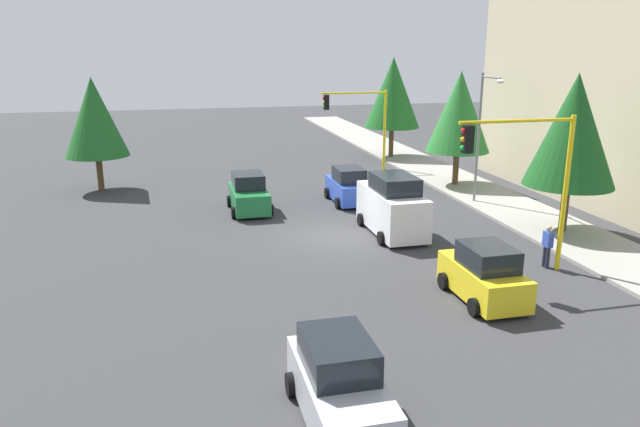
# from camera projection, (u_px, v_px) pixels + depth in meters

# --- Properties ---
(ground_plane) EXTENTS (120.00, 120.00, 0.00)m
(ground_plane) POSITION_uv_depth(u_px,v_px,m) (330.00, 237.00, 27.09)
(ground_plane) COLOR #353538
(sidewalk_kerb) EXTENTS (80.00, 4.00, 0.15)m
(sidewalk_kerb) POSITION_uv_depth(u_px,v_px,m) (486.00, 196.00, 34.13)
(sidewalk_kerb) COLOR gray
(sidewalk_kerb) RESTS_ON ground
(lane_arrow_near) EXTENTS (2.40, 1.10, 1.10)m
(lane_arrow_near) POSITION_uv_depth(u_px,v_px,m) (330.00, 377.00, 15.63)
(lane_arrow_near) COLOR silver
(lane_arrow_near) RESTS_ON ground
(apartment_block) EXTENTS (18.60, 9.30, 12.39)m
(apartment_block) POSITION_uv_depth(u_px,v_px,m) (640.00, 86.00, 32.95)
(apartment_block) COLOR #C6B793
(apartment_block) RESTS_ON ground
(traffic_signal_far_left) EXTENTS (0.36, 4.59, 5.45)m
(traffic_signal_far_left) POSITION_uv_depth(u_px,v_px,m) (359.00, 114.00, 40.43)
(traffic_signal_far_left) COLOR yellow
(traffic_signal_far_left) RESTS_ON ground
(traffic_signal_near_left) EXTENTS (0.36, 4.59, 5.93)m
(traffic_signal_near_left) POSITION_uv_depth(u_px,v_px,m) (526.00, 165.00, 21.65)
(traffic_signal_near_left) COLOR yellow
(traffic_signal_near_left) RESTS_ON ground
(street_lamp_curbside) EXTENTS (2.15, 0.28, 7.00)m
(street_lamp_curbside) POSITION_uv_depth(u_px,v_px,m) (483.00, 125.00, 31.38)
(street_lamp_curbside) COLOR slate
(street_lamp_curbside) RESTS_ON ground
(tree_opposite_side) EXTENTS (3.65, 3.65, 6.64)m
(tree_opposite_side) POSITION_uv_depth(u_px,v_px,m) (94.00, 117.00, 34.64)
(tree_opposite_side) COLOR brown
(tree_opposite_side) RESTS_ON ground
(tree_roadside_near) EXTENTS (3.97, 3.97, 7.24)m
(tree_roadside_near) POSITION_uv_depth(u_px,v_px,m) (573.00, 131.00, 26.32)
(tree_roadside_near) COLOR brown
(tree_roadside_near) RESTS_ON ground
(tree_roadside_mid) EXTENTS (3.81, 3.81, 6.95)m
(tree_roadside_mid) POSITION_uv_depth(u_px,v_px,m) (459.00, 112.00, 35.62)
(tree_roadside_mid) COLOR brown
(tree_roadside_mid) RESTS_ON ground
(tree_roadside_far) EXTENTS (4.13, 4.13, 7.54)m
(tree_roadside_far) POSITION_uv_depth(u_px,v_px,m) (393.00, 93.00, 44.75)
(tree_roadside_far) COLOR brown
(tree_roadside_far) RESTS_ON ground
(delivery_van_white) EXTENTS (4.80, 2.22, 2.77)m
(delivery_van_white) POSITION_uv_depth(u_px,v_px,m) (392.00, 206.00, 27.26)
(delivery_van_white) COLOR white
(delivery_van_white) RESTS_ON ground
(car_green) EXTENTS (3.85, 2.08, 1.98)m
(car_green) POSITION_uv_depth(u_px,v_px,m) (249.00, 194.00, 31.14)
(car_green) COLOR #1E7238
(car_green) RESTS_ON ground
(car_yellow) EXTENTS (3.67, 2.00, 1.98)m
(car_yellow) POSITION_uv_depth(u_px,v_px,m) (484.00, 275.00, 20.16)
(car_yellow) COLOR yellow
(car_yellow) RESTS_ON ground
(car_silver) EXTENTS (4.04, 2.00, 1.98)m
(car_silver) POSITION_uv_depth(u_px,v_px,m) (339.00, 384.00, 13.66)
(car_silver) COLOR #B2B5BA
(car_silver) RESTS_ON ground
(car_blue) EXTENTS (3.74, 1.97, 1.98)m
(car_blue) POSITION_uv_depth(u_px,v_px,m) (348.00, 187.00, 32.83)
(car_blue) COLOR blue
(car_blue) RESTS_ON ground
(pedestrian_crossing) EXTENTS (0.40, 0.24, 1.70)m
(pedestrian_crossing) POSITION_uv_depth(u_px,v_px,m) (547.00, 245.00, 23.14)
(pedestrian_crossing) COLOR #262638
(pedestrian_crossing) RESTS_ON ground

